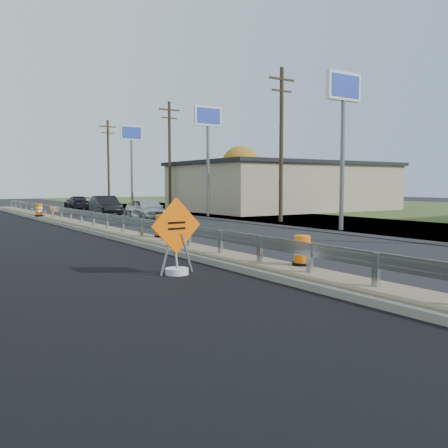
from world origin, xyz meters
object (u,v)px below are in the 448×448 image
barrel_median_mid (162,226)px  car_dark_far (77,203)px  caution_sign (177,255)px  barrel_shoulder_mid (132,208)px  barrel_median_near (302,251)px  barrel_median_far (39,210)px  car_dark_mid (105,206)px  car_silver (147,210)px

barrel_median_mid → car_dark_far: car_dark_far is taller
caution_sign → barrel_shoulder_mid: (9.29, 25.13, -0.06)m
caution_sign → barrel_shoulder_mid: 26.79m
caution_sign → barrel_median_near: (2.84, -1.66, 0.09)m
caution_sign → barrel_median_near: size_ratio=2.58×
barrel_median_far → barrel_median_near: bearing=-87.5°
barrel_median_mid → car_dark_mid: bearing=77.2°
car_dark_far → car_dark_mid: bearing=90.7°
caution_sign → car_dark_far: (7.78, 34.52, 0.11)m
barrel_median_near → barrel_median_mid: barrel_median_mid is taller
caution_sign → car_silver: bearing=63.7°
barrel_shoulder_mid → car_silver: 8.00m
car_dark_mid → barrel_median_far: bearing=-155.9°
car_silver → car_dark_mid: car_silver is taller
caution_sign → car_silver: (7.09, 17.44, 0.24)m
barrel_shoulder_mid → car_silver: bearing=-106.0°
car_silver → car_dark_mid: 7.11m
barrel_median_far → car_silver: size_ratio=0.19×
car_silver → barrel_shoulder_mid: bearing=77.8°
car_dark_mid → barrel_median_near: bearing=-92.5°
barrel_median_near → car_dark_far: 36.51m
car_silver → car_dark_mid: size_ratio=0.98×
barrel_median_far → car_silver: 7.62m
barrel_median_mid → barrel_median_far: 16.27m
barrel_median_far → barrel_shoulder_mid: (7.52, 2.23, -0.17)m
car_silver → barrel_median_near: bearing=-98.8°
barrel_shoulder_mid → barrel_median_near: bearing=-103.5°
barrel_median_near → barrel_median_mid: bearing=90.0°
barrel_median_mid → barrel_shoulder_mid: bearing=70.7°
car_silver → caution_sign: bearing=-108.4°
barrel_shoulder_mid → car_dark_mid: car_dark_mid is taller
barrel_median_far → barrel_shoulder_mid: barrel_median_far is taller
barrel_median_mid → car_silver: 11.59m
caution_sign → car_dark_mid: (6.92, 24.54, 0.23)m
barrel_median_mid → car_silver: size_ratio=0.20×
barrel_median_near → car_dark_far: (4.94, 36.18, 0.02)m
caution_sign → barrel_median_near: caution_sign is taller
barrel_shoulder_mid → car_dark_far: 9.51m
barrel_median_far → barrel_shoulder_mid: bearing=16.5°
barrel_shoulder_mid → car_silver: car_silver is taller
barrel_shoulder_mid → caution_sign: bearing=-110.3°
barrel_median_mid → barrel_median_far: (-1.07, 16.23, -0.04)m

